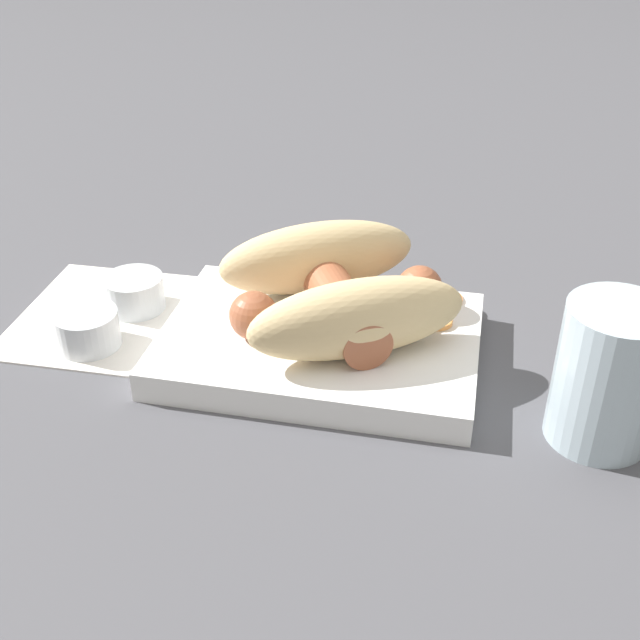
{
  "coord_description": "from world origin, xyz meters",
  "views": [
    {
      "loc": [
        0.1,
        -0.49,
        0.35
      ],
      "look_at": [
        0.0,
        0.0,
        0.03
      ],
      "focal_mm": 45.0,
      "sensor_mm": 36.0,
      "label": 1
    }
  ],
  "objects_px": {
    "condiment_cup_near": "(135,295)",
    "condiment_cup_far": "(88,332)",
    "drink_glass": "(608,375)",
    "sausage": "(339,302)",
    "food_tray": "(320,344)",
    "bread_roll": "(336,286)"
  },
  "relations": [
    {
      "from": "condiment_cup_near",
      "to": "condiment_cup_far",
      "type": "height_order",
      "value": "same"
    },
    {
      "from": "drink_glass",
      "to": "sausage",
      "type": "bearing_deg",
      "value": 160.37
    },
    {
      "from": "condiment_cup_far",
      "to": "condiment_cup_near",
      "type": "bearing_deg",
      "value": 77.49
    },
    {
      "from": "sausage",
      "to": "condiment_cup_far",
      "type": "height_order",
      "value": "sausage"
    },
    {
      "from": "food_tray",
      "to": "drink_glass",
      "type": "relative_size",
      "value": 2.39
    },
    {
      "from": "condiment_cup_near",
      "to": "sausage",
      "type": "bearing_deg",
      "value": -6.75
    },
    {
      "from": "drink_glass",
      "to": "bread_roll",
      "type": "bearing_deg",
      "value": 159.36
    },
    {
      "from": "sausage",
      "to": "bread_roll",
      "type": "bearing_deg",
      "value": 120.97
    },
    {
      "from": "sausage",
      "to": "condiment_cup_far",
      "type": "relative_size",
      "value": 3.06
    },
    {
      "from": "sausage",
      "to": "condiment_cup_near",
      "type": "height_order",
      "value": "sausage"
    },
    {
      "from": "food_tray",
      "to": "condiment_cup_near",
      "type": "height_order",
      "value": "condiment_cup_near"
    },
    {
      "from": "condiment_cup_far",
      "to": "drink_glass",
      "type": "bearing_deg",
      "value": -4.26
    },
    {
      "from": "food_tray",
      "to": "condiment_cup_near",
      "type": "distance_m",
      "value": 0.17
    },
    {
      "from": "food_tray",
      "to": "bread_roll",
      "type": "bearing_deg",
      "value": 68.47
    },
    {
      "from": "food_tray",
      "to": "drink_glass",
      "type": "xyz_separation_m",
      "value": [
        0.2,
        -0.05,
        0.04
      ]
    },
    {
      "from": "bread_roll",
      "to": "drink_glass",
      "type": "distance_m",
      "value": 0.2
    },
    {
      "from": "condiment_cup_far",
      "to": "food_tray",
      "type": "bearing_deg",
      "value": 7.34
    },
    {
      "from": "food_tray",
      "to": "condiment_cup_near",
      "type": "xyz_separation_m",
      "value": [
        -0.16,
        0.04,
        0.0
      ]
    },
    {
      "from": "bread_roll",
      "to": "sausage",
      "type": "xyz_separation_m",
      "value": [
        0.0,
        -0.0,
        -0.01
      ]
    },
    {
      "from": "drink_glass",
      "to": "condiment_cup_near",
      "type": "bearing_deg",
      "value": 166.44
    },
    {
      "from": "bread_roll",
      "to": "drink_glass",
      "type": "bearing_deg",
      "value": -20.64
    },
    {
      "from": "food_tray",
      "to": "drink_glass",
      "type": "distance_m",
      "value": 0.21
    }
  ]
}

